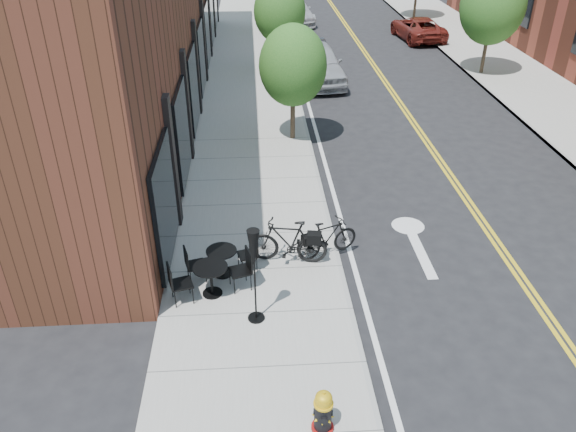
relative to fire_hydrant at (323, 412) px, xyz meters
name	(u,v)px	position (x,y,z in m)	size (l,w,h in m)	color
ground	(353,313)	(0.99, 2.90, -0.52)	(120.00, 120.00, 0.00)	black
sidewalk_near	(252,129)	(-1.01, 12.90, -0.46)	(4.00, 70.00, 0.12)	#9E9B93
sidewalk_far	(576,121)	(10.99, 12.90, -0.46)	(4.00, 70.00, 0.12)	#9E9B93
building_near	(130,8)	(-5.51, 16.90, 2.98)	(5.00, 28.00, 7.00)	#472516
tree_near_a	(293,66)	(0.39, 11.90, 2.09)	(2.20, 2.20, 3.81)	#382B1E
tree_near_b	(280,12)	(0.39, 19.90, 2.20)	(2.30, 2.30, 3.98)	#382B1E
tree_far_b	(493,5)	(9.59, 18.90, 2.54)	(2.80, 2.80, 4.62)	#382B1E
fire_hydrant	(323,412)	(0.00, 0.00, 0.00)	(0.43, 0.43, 0.84)	maroon
bicycle_left	(288,241)	(-0.26, 4.67, 0.15)	(0.51, 1.81, 1.09)	black
bicycle_right	(328,238)	(0.69, 4.86, 0.07)	(0.44, 1.57, 0.94)	black
bistro_set_b	(222,259)	(-1.74, 4.25, 0.03)	(1.61, 0.84, 0.85)	black
bistro_set_c	(211,276)	(-1.95, 3.58, 0.07)	(1.75, 0.92, 0.92)	black
patio_umbrella	(254,257)	(-1.02, 2.72, 1.12)	(0.34, 0.34, 2.11)	black
parked_car_a	(317,63)	(1.93, 18.42, 0.31)	(1.95, 4.85, 1.65)	#A1A4A9
parked_car_b	(310,57)	(1.79, 19.93, 0.18)	(1.47, 4.22, 1.39)	black
parked_car_c	(293,11)	(1.79, 30.38, 0.19)	(1.99, 4.89, 1.42)	#B2B2B7
parked_car_far	(418,28)	(8.39, 25.67, 0.10)	(2.05, 4.45, 1.24)	maroon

